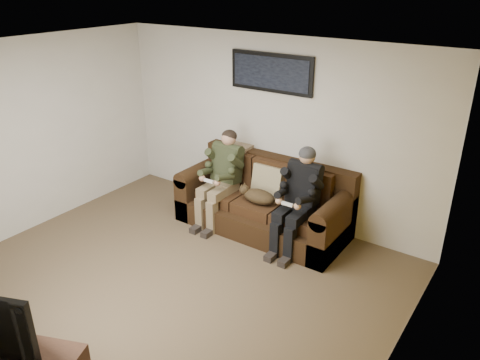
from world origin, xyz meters
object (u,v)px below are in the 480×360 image
Objects in this scene: framed_poster at (271,73)px; person_left at (222,172)px; sofa at (266,203)px; person_right at (299,193)px; cat at (258,196)px.

person_left is at bearing -125.28° from framed_poster.
framed_poster is at bearing 54.72° from person_left.
framed_poster is (-0.20, 0.38, 1.73)m from sofa.
cat is (-0.60, -0.04, -0.19)m from person_right.
cat is at bearing -3.29° from person_left.
person_right reaches higher than person_left.
framed_poster is at bearing 144.42° from person_right.
person_left is at bearing 176.71° from cat.
framed_poster reaches higher than person_left.
person_right is at bearing 0.02° from person_left.
cat is at bearing -70.88° from framed_poster.
sofa is at bearing 18.04° from person_left.
sofa is 0.75m from person_left.
framed_poster is (-0.81, 0.58, 1.34)m from person_right.
sofa is 0.31m from cat.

